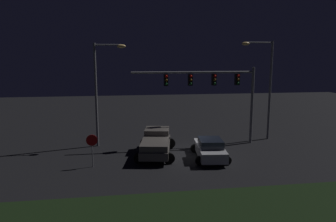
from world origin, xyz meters
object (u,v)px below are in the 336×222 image
at_px(street_lamp_left, 102,83).
at_px(traffic_signal_gantry, 214,85).
at_px(street_lamp_right, 265,79).
at_px(car_sedan, 210,149).
at_px(stop_sign, 92,144).
at_px(pickup_truck, 156,142).

bearing_deg(street_lamp_left, traffic_signal_gantry, -5.71).
height_order(traffic_signal_gantry, street_lamp_right, street_lamp_right).
xyz_separation_m(car_sedan, street_lamp_right, (6.24, 4.80, 4.73)).
distance_m(traffic_signal_gantry, street_lamp_right, 5.02).
distance_m(traffic_signal_gantry, stop_sign, 11.11).
relative_size(pickup_truck, traffic_signal_gantry, 0.55).
bearing_deg(pickup_truck, street_lamp_left, 62.83).
bearing_deg(traffic_signal_gantry, car_sedan, -109.86).
height_order(pickup_truck, car_sedan, pickup_truck).
distance_m(pickup_truck, stop_sign, 5.04).
height_order(pickup_truck, street_lamp_right, street_lamp_right).
relative_size(pickup_truck, street_lamp_right, 0.65).
height_order(pickup_truck, traffic_signal_gantry, traffic_signal_gantry).
bearing_deg(traffic_signal_gantry, stop_sign, -155.84).
bearing_deg(street_lamp_right, pickup_truck, -161.99).
distance_m(car_sedan, street_lamp_left, 10.17).
bearing_deg(traffic_signal_gantry, street_lamp_left, 174.29).
xyz_separation_m(car_sedan, traffic_signal_gantry, (1.35, 3.75, 4.29)).
bearing_deg(traffic_signal_gantry, pickup_truck, -156.71).
relative_size(pickup_truck, car_sedan, 1.24).
xyz_separation_m(pickup_truck, traffic_signal_gantry, (5.10, 2.20, 4.03)).
bearing_deg(car_sedan, street_lamp_right, -46.19).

